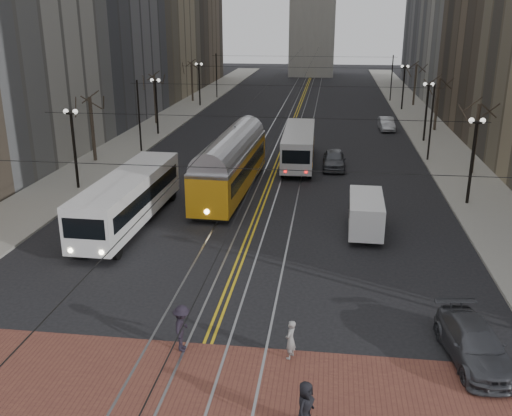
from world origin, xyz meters
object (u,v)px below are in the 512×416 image
(cargo_van, at_px, (366,216))
(sedan_parked, at_px, (474,344))
(sedan_grey, at_px, (334,159))
(sedan_silver, at_px, (386,124))
(rear_bus, at_px, (299,147))
(pedestrian_b, at_px, (291,340))
(streetcar, at_px, (231,169))
(transit_bus, at_px, (129,201))
(pedestrian_a, at_px, (305,406))
(pedestrian_d, at_px, (182,328))

(cargo_van, xyz_separation_m, sedan_parked, (3.34, -12.59, -0.40))
(sedan_grey, distance_m, sedan_silver, 18.29)
(rear_bus, xyz_separation_m, sedan_parked, (8.17, -28.36, -0.78))
(rear_bus, xyz_separation_m, cargo_van, (4.83, -15.76, -0.38))
(cargo_van, distance_m, sedan_grey, 14.71)
(sedan_grey, bearing_deg, sedan_parked, -79.86)
(sedan_silver, bearing_deg, pedestrian_b, -101.97)
(streetcar, xyz_separation_m, cargo_van, (9.13, -7.13, -0.58))
(transit_bus, height_order, sedan_grey, transit_bus)
(sedan_parked, height_order, pedestrian_b, pedestrian_b)
(sedan_silver, height_order, sedan_parked, sedan_silver)
(rear_bus, bearing_deg, streetcar, -117.69)
(pedestrian_a, relative_size, pedestrian_b, 1.09)
(pedestrian_b, bearing_deg, sedan_parked, 115.54)
(rear_bus, bearing_deg, cargo_van, -74.16)
(sedan_silver, xyz_separation_m, pedestrian_d, (-11.35, -45.31, 0.24))
(sedan_grey, relative_size, pedestrian_d, 2.46)
(transit_bus, xyz_separation_m, streetcar, (4.92, 7.58, 0.13))
(sedan_grey, height_order, sedan_silver, sedan_grey)
(rear_bus, xyz_separation_m, pedestrian_d, (-2.65, -29.10, -0.53))
(rear_bus, bearing_deg, transit_bus, -120.83)
(pedestrian_b, bearing_deg, rear_bus, -157.88)
(rear_bus, bearing_deg, sedan_grey, -22.50)
(rear_bus, relative_size, sedan_grey, 2.47)
(streetcar, bearing_deg, sedan_grey, 47.84)
(pedestrian_b, bearing_deg, pedestrian_d, -70.74)
(rear_bus, bearing_deg, sedan_silver, 60.57)
(streetcar, distance_m, sedan_grey, 10.48)
(cargo_van, relative_size, sedan_parked, 1.04)
(rear_bus, bearing_deg, sedan_parked, -75.14)
(cargo_van, height_order, pedestrian_b, cargo_van)
(sedan_parked, distance_m, pedestrian_d, 10.85)
(rear_bus, xyz_separation_m, pedestrian_b, (1.45, -29.10, -0.70))
(transit_bus, relative_size, cargo_van, 2.51)
(transit_bus, xyz_separation_m, sedan_parked, (17.39, -12.15, -0.86))
(pedestrian_b, height_order, pedestrian_d, pedestrian_d)
(cargo_van, distance_m, pedestrian_b, 13.76)
(transit_bus, bearing_deg, sedan_parked, -33.76)
(sedan_silver, bearing_deg, transit_bus, -121.81)
(cargo_van, distance_m, sedan_silver, 32.21)
(sedan_grey, distance_m, pedestrian_a, 31.74)
(transit_bus, bearing_deg, rear_bus, 61.56)
(sedan_grey, xyz_separation_m, sedan_silver, (5.70, 17.38, -0.08))
(streetcar, distance_m, pedestrian_d, 20.55)
(pedestrian_b, bearing_deg, sedan_grey, -163.91)
(streetcar, xyz_separation_m, sedan_silver, (13.00, 24.84, -0.98))
(cargo_van, height_order, sedan_silver, cargo_van)
(streetcar, relative_size, cargo_van, 2.88)
(sedan_grey, bearing_deg, cargo_van, -83.46)
(streetcar, xyz_separation_m, sedan_grey, (7.30, 7.46, -0.90))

